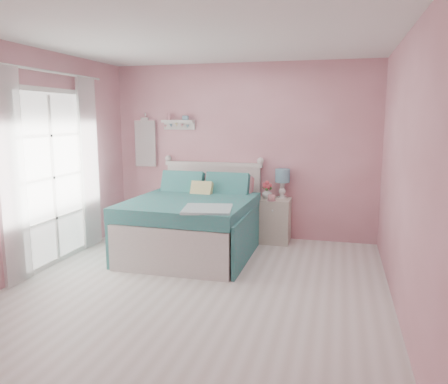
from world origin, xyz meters
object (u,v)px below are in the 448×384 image
at_px(bed, 194,223).
at_px(table_lamp, 282,178).
at_px(nightstand, 274,220).
at_px(teacup, 272,198).
at_px(vase, 267,193).

height_order(bed, table_lamp, bed).
bearing_deg(table_lamp, nightstand, -127.66).
xyz_separation_m(bed, nightstand, (0.98, 0.74, -0.07)).
distance_m(nightstand, teacup, 0.40).
relative_size(table_lamp, vase, 2.71).
bearing_deg(teacup, nightstand, 81.37).
xyz_separation_m(bed, table_lamp, (1.07, 0.86, 0.54)).
bearing_deg(table_lamp, teacup, -112.24).
relative_size(bed, teacup, 18.04).
height_order(vase, teacup, vase).
bearing_deg(nightstand, teacup, -98.63).
bearing_deg(teacup, bed, -148.73).
xyz_separation_m(table_lamp, vase, (-0.21, -0.11, -0.22)).
height_order(nightstand, table_lamp, table_lamp).
distance_m(table_lamp, teacup, 0.39).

